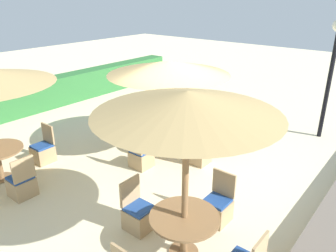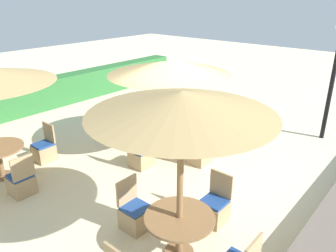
{
  "view_description": "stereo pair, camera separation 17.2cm",
  "coord_description": "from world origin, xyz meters",
  "px_view_note": "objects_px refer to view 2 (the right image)",
  "views": [
    {
      "loc": [
        -5.73,
        -4.06,
        3.9
      ],
      "look_at": [
        0.0,
        0.6,
        0.9
      ],
      "focal_mm": 35.0,
      "sensor_mm": 36.0,
      "label": 1
    },
    {
      "loc": [
        -5.62,
        -4.19,
        3.9
      ],
      "look_at": [
        0.0,
        0.6,
        0.9
      ],
      "focal_mm": 35.0,
      "sensor_mm": 36.0,
      "label": 2
    }
  ],
  "objects_px": {
    "patio_chair_front_left_east": "(214,208)",
    "parasol_center": "(169,68)",
    "parasol_front_left": "(181,104)",
    "patio_chair_center_west": "(140,157)",
    "patio_chair_back_left_south": "(22,183)",
    "patio_chair_center_south": "(200,154)",
    "round_table_front_left": "(179,224)",
    "patio_chair_back_left_east": "(44,150)",
    "round_table_center": "(169,132)",
    "patio_chair_front_left_north": "(135,215)",
    "patio_chair_center_north": "(142,132)"
  },
  "relations": [
    {
      "from": "round_table_center",
      "to": "patio_chair_center_south",
      "type": "bearing_deg",
      "value": -89.3
    },
    {
      "from": "patio_chair_back_left_east",
      "to": "patio_chair_center_west",
      "type": "bearing_deg",
      "value": -147.54
    },
    {
      "from": "patio_chair_back_left_south",
      "to": "patio_chair_center_west",
      "type": "relative_size",
      "value": 1.0
    },
    {
      "from": "patio_chair_front_left_east",
      "to": "patio_chair_center_north",
      "type": "distance_m",
      "value": 3.89
    },
    {
      "from": "parasol_front_left",
      "to": "patio_chair_center_south",
      "type": "bearing_deg",
      "value": 29.23
    },
    {
      "from": "patio_chair_center_west",
      "to": "patio_chair_front_left_north",
      "type": "bearing_deg",
      "value": -47.45
    },
    {
      "from": "round_table_front_left",
      "to": "patio_chair_center_south",
      "type": "bearing_deg",
      "value": 29.23
    },
    {
      "from": "patio_chair_back_left_south",
      "to": "patio_chair_front_left_east",
      "type": "bearing_deg",
      "value": -62.21
    },
    {
      "from": "parasol_front_left",
      "to": "patio_chair_front_left_north",
      "type": "relative_size",
      "value": 2.92
    },
    {
      "from": "round_table_front_left",
      "to": "parasol_center",
      "type": "xyz_separation_m",
      "value": [
        2.67,
        2.48,
        1.67
      ]
    },
    {
      "from": "patio_chair_front_left_east",
      "to": "parasol_center",
      "type": "relative_size",
      "value": 0.31
    },
    {
      "from": "patio_chair_front_left_north",
      "to": "patio_chair_center_south",
      "type": "relative_size",
      "value": 1.0
    },
    {
      "from": "patio_chair_front_left_east",
      "to": "patio_chair_center_west",
      "type": "relative_size",
      "value": 1.0
    },
    {
      "from": "patio_chair_front_left_east",
      "to": "patio_chair_center_south",
      "type": "distance_m",
      "value": 2.2
    },
    {
      "from": "patio_chair_front_left_north",
      "to": "parasol_front_left",
      "type": "bearing_deg",
      "value": 90.74
    },
    {
      "from": "parasol_front_left",
      "to": "patio_chair_front_left_east",
      "type": "bearing_deg",
      "value": 1.27
    },
    {
      "from": "round_table_front_left",
      "to": "patio_chair_center_west",
      "type": "xyz_separation_m",
      "value": [
        1.63,
        2.49,
        -0.3
      ]
    },
    {
      "from": "patio_chair_center_west",
      "to": "patio_chair_back_left_east",
      "type": "bearing_deg",
      "value": -147.54
    },
    {
      "from": "parasol_front_left",
      "to": "patio_chair_center_south",
      "type": "distance_m",
      "value": 3.83
    },
    {
      "from": "patio_chair_center_north",
      "to": "patio_chair_center_west",
      "type": "relative_size",
      "value": 1.0
    },
    {
      "from": "patio_chair_front_left_east",
      "to": "patio_chair_center_west",
      "type": "xyz_separation_m",
      "value": [
        0.57,
        2.47,
        0.0
      ]
    },
    {
      "from": "patio_chair_back_left_south",
      "to": "patio_chair_center_south",
      "type": "relative_size",
      "value": 1.0
    },
    {
      "from": "patio_chair_back_left_south",
      "to": "patio_chair_center_south",
      "type": "distance_m",
      "value": 4.04
    },
    {
      "from": "parasol_center",
      "to": "round_table_center",
      "type": "bearing_deg",
      "value": 90.0
    },
    {
      "from": "parasol_front_left",
      "to": "patio_chair_front_left_east",
      "type": "distance_m",
      "value": 2.51
    },
    {
      "from": "parasol_front_left",
      "to": "patio_chair_back_left_south",
      "type": "bearing_deg",
      "value": 102.77
    },
    {
      "from": "round_table_front_left",
      "to": "patio_chair_front_left_east",
      "type": "distance_m",
      "value": 1.1
    },
    {
      "from": "patio_chair_front_left_east",
      "to": "round_table_center",
      "type": "bearing_deg",
      "value": -33.4
    },
    {
      "from": "parasol_center",
      "to": "patio_chair_center_south",
      "type": "relative_size",
      "value": 3.2
    },
    {
      "from": "parasol_center",
      "to": "round_table_center",
      "type": "height_order",
      "value": "parasol_center"
    },
    {
      "from": "parasol_front_left",
      "to": "patio_chair_center_west",
      "type": "relative_size",
      "value": 2.92
    },
    {
      "from": "parasol_front_left",
      "to": "patio_chair_center_north",
      "type": "bearing_deg",
      "value": 52.42
    },
    {
      "from": "parasol_center",
      "to": "patio_chair_front_left_north",
      "type": "bearing_deg",
      "value": -150.88
    },
    {
      "from": "patio_chair_front_left_east",
      "to": "patio_chair_back_left_south",
      "type": "bearing_deg",
      "value": 27.79
    },
    {
      "from": "patio_chair_center_south",
      "to": "round_table_front_left",
      "type": "bearing_deg",
      "value": -150.77
    },
    {
      "from": "patio_chair_center_west",
      "to": "round_table_center",
      "type": "bearing_deg",
      "value": 89.58
    },
    {
      "from": "round_table_front_left",
      "to": "patio_chair_front_left_east",
      "type": "bearing_deg",
      "value": 1.27
    },
    {
      "from": "patio_chair_back_left_east",
      "to": "parasol_center",
      "type": "xyz_separation_m",
      "value": [
        2.37,
        -2.08,
        1.98
      ]
    },
    {
      "from": "round_table_front_left",
      "to": "patio_chair_center_south",
      "type": "distance_m",
      "value": 3.09
    },
    {
      "from": "parasol_center",
      "to": "patio_chair_center_south",
      "type": "height_order",
      "value": "parasol_center"
    },
    {
      "from": "patio_chair_front_left_east",
      "to": "round_table_center",
      "type": "relative_size",
      "value": 0.84
    },
    {
      "from": "patio_chair_back_left_east",
      "to": "round_table_center",
      "type": "bearing_deg",
      "value": -131.31
    },
    {
      "from": "patio_chair_front_left_north",
      "to": "patio_chair_center_south",
      "type": "xyz_separation_m",
      "value": [
        2.7,
        0.52,
        0.0
      ]
    },
    {
      "from": "round_table_front_left",
      "to": "patio_chair_back_left_east",
      "type": "distance_m",
      "value": 4.58
    },
    {
      "from": "patio_chair_back_left_east",
      "to": "patio_chair_center_south",
      "type": "distance_m",
      "value": 3.88
    },
    {
      "from": "patio_chair_front_left_east",
      "to": "round_table_center",
      "type": "xyz_separation_m",
      "value": [
        1.62,
        2.46,
        0.31
      ]
    },
    {
      "from": "parasol_front_left",
      "to": "patio_chair_center_west",
      "type": "xyz_separation_m",
      "value": [
        1.63,
        2.49,
        -2.28
      ]
    },
    {
      "from": "patio_chair_front_left_east",
      "to": "patio_chair_back_left_south",
      "type": "distance_m",
      "value": 3.98
    },
    {
      "from": "patio_chair_front_left_north",
      "to": "patio_chair_center_north",
      "type": "distance_m",
      "value": 3.74
    },
    {
      "from": "parasol_center",
      "to": "patio_chair_back_left_east",
      "type": "bearing_deg",
      "value": 138.69
    }
  ]
}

